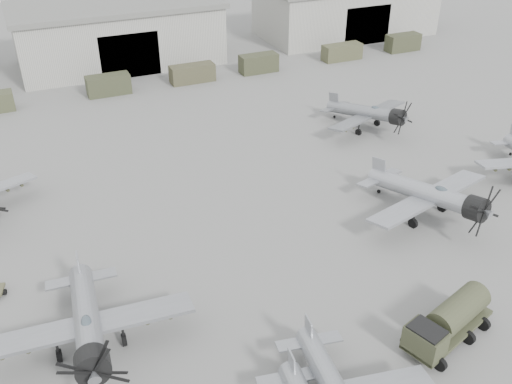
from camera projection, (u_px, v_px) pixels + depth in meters
ground at (339, 355)px, 35.53m from camera, size 220.00×220.00×0.00m
hangar_center at (118, 33)px, 81.77m from camera, size 29.00×14.80×8.70m
hangar_right at (345, 7)px, 94.91m from camera, size 29.00×14.80×8.70m
support_truck_3 at (108, 85)px, 72.57m from camera, size 5.46×2.20×2.50m
support_truck_4 at (192, 73)px, 76.50m from camera, size 5.98×2.20×2.34m
support_truck_5 at (259, 63)px, 79.83m from camera, size 5.36×2.20×2.52m
support_truck_6 at (342, 52)px, 84.58m from camera, size 5.96×2.20×2.31m
support_truck_7 at (403, 42)px, 88.30m from camera, size 5.38×2.20×2.56m
aircraft_mid_1 at (87, 325)px, 34.43m from camera, size 13.16×11.84×5.25m
aircraft_mid_2 at (433, 196)px, 47.27m from camera, size 13.23×11.91×5.27m
aircraft_far_1 at (370, 113)px, 62.72m from camera, size 11.45×10.33×4.62m
fuel_tanker at (449, 320)px, 35.95m from camera, size 7.49×4.76×2.75m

